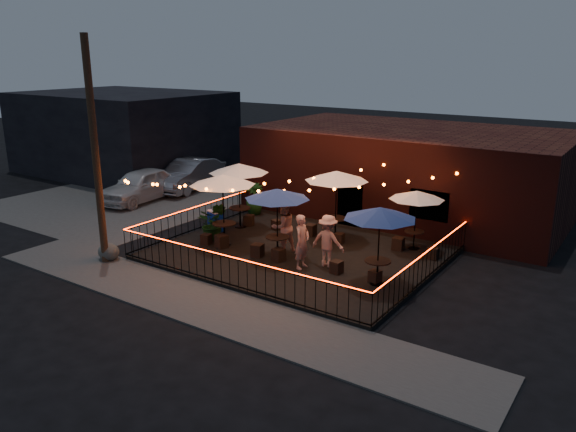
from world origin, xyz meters
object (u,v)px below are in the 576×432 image
object	(u,v)px
cafe_table_3	(337,177)
cafe_table_4	(380,214)
utility_pole	(95,154)
cafe_table_0	(223,181)
cafe_table_1	(239,169)
cafe_table_5	(417,196)
boulder	(109,252)
cafe_table_2	(277,195)
cooler	(216,221)

from	to	relation	value
cafe_table_3	cafe_table_4	xyz separation A→B (m)	(3.43, -3.28, -0.19)
utility_pole	cafe_table_0	distance (m)	4.66
cafe_table_1	cafe_table_5	xyz separation A→B (m)	(7.26, 1.54, -0.44)
cafe_table_0	boulder	distance (m)	4.94
cafe_table_5	utility_pole	bearing A→B (deg)	-140.31
cafe_table_3	boulder	size ratio (longest dim) A/B	3.81
utility_pole	boulder	distance (m)	3.67
cafe_table_1	cafe_table_0	bearing A→B (deg)	-66.25
cafe_table_1	cafe_table_3	xyz separation A→B (m)	(4.16, 0.94, 0.01)
cafe_table_2	cooler	distance (m)	4.57
boulder	cafe_table_4	bearing A→B (deg)	19.41
cafe_table_2	cooler	bearing A→B (deg)	163.90
cafe_table_2	cafe_table_5	bearing A→B (deg)	44.72
cafe_table_2	cafe_table_3	distance (m)	3.18
cafe_table_2	cafe_table_0	bearing A→B (deg)	179.17
cafe_table_5	cooler	xyz separation A→B (m)	(-7.74, -2.56, -1.64)
cafe_table_1	cafe_table_3	world-z (taller)	cafe_table_3
cafe_table_5	boulder	world-z (taller)	cafe_table_5
cafe_table_4	cafe_table_5	size ratio (longest dim) A/B	0.99
cafe_table_4	cafe_table_5	world-z (taller)	cafe_table_4
cafe_table_2	cafe_table_5	distance (m)	5.28
cafe_table_0	boulder	bearing A→B (deg)	-126.94
cafe_table_0	cafe_table_5	bearing A→B (deg)	30.18
cooler	cafe_table_3	bearing A→B (deg)	39.71
cafe_table_3	boulder	bearing A→B (deg)	-131.69
cafe_table_5	cooler	world-z (taller)	cafe_table_5
cafe_table_4	cafe_table_5	bearing A→B (deg)	94.86
cafe_table_0	cafe_table_1	bearing A→B (deg)	113.75
cafe_table_2	cafe_table_4	xyz separation A→B (m)	(4.08, -0.17, -0.01)
cooler	cafe_table_4	bearing A→B (deg)	7.51
cafe_table_1	boulder	xyz separation A→B (m)	(-1.67, -5.60, -2.34)
cafe_table_4	cooler	world-z (taller)	cafe_table_4
cafe_table_2	cafe_table_4	world-z (taller)	cafe_table_2
cafe_table_0	cafe_table_2	xyz separation A→B (m)	(2.57, -0.04, -0.18)
utility_pole	cafe_table_1	size ratio (longest dim) A/B	2.89
cafe_table_1	cafe_table_2	xyz separation A→B (m)	(3.51, -2.17, -0.17)
cafe_table_5	cafe_table_1	bearing A→B (deg)	-168.03
cafe_table_0	cafe_table_5	size ratio (longest dim) A/B	1.07
cafe_table_4	cooler	size ratio (longest dim) A/B	2.91
cafe_table_1	boulder	distance (m)	6.30
utility_pole	boulder	bearing A→B (deg)	107.64
boulder	cafe_table_0	bearing A→B (deg)	53.06
cafe_table_3	cooler	world-z (taller)	cafe_table_3
cafe_table_2	utility_pole	bearing A→B (deg)	-144.53
utility_pole	cooler	bearing A→B (deg)	76.84
utility_pole	cooler	size ratio (longest dim) A/B	9.02
cafe_table_4	cooler	distance (m)	8.39
cafe_table_1	cafe_table_4	xyz separation A→B (m)	(7.59, -2.34, -0.18)
boulder	utility_pole	bearing A→B (deg)	-72.36
cafe_table_3	cafe_table_4	bearing A→B (deg)	-43.71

